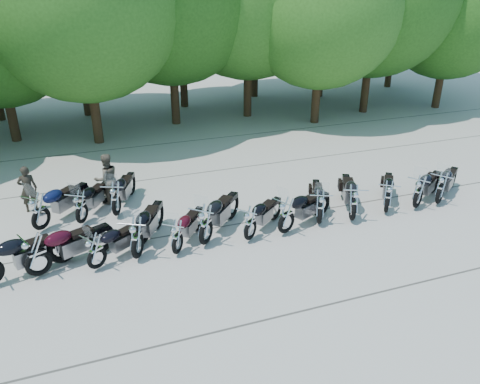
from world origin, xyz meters
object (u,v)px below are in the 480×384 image
object	(u,v)px
motorcycle_4	(177,236)
rider_1	(107,179)
motorcycle_9	(353,202)
motorcycle_12	(441,187)
motorcycle_6	(250,222)
rider_0	(28,189)
motorcycle_8	(320,206)
motorcycle_10	(388,196)
motorcycle_15	(116,198)
motorcycle_1	(37,254)
motorcycle_2	(96,250)
motorcycle_5	(206,223)
motorcycle_14	(81,206)
motorcycle_7	(287,214)
motorcycle_3	(137,237)
motorcycle_13	(40,210)
motorcycle_11	(419,191)

from	to	relation	value
motorcycle_4	rider_1	xyz separation A→B (m)	(-1.49, 4.08, 0.28)
motorcycle_9	motorcycle_12	world-z (taller)	motorcycle_9
motorcycle_6	rider_0	xyz separation A→B (m)	(-6.16, 4.26, 0.18)
motorcycle_8	motorcycle_10	xyz separation A→B (m)	(2.45, -0.06, -0.01)
motorcycle_10	motorcycle_4	bearing A→B (deg)	37.76
motorcycle_9	motorcycle_15	xyz separation A→B (m)	(-6.98, 2.84, -0.03)
motorcycle_10	motorcycle_12	distance (m)	2.07
motorcycle_1	motorcycle_2	world-z (taller)	motorcycle_1
motorcycle_5	motorcycle_9	distance (m)	4.76
motorcycle_9	motorcycle_15	distance (m)	7.54
motorcycle_10	motorcycle_14	world-z (taller)	motorcycle_10
motorcycle_4	motorcycle_10	bearing A→B (deg)	-141.68
motorcycle_5	motorcycle_8	world-z (taller)	motorcycle_5
rider_1	motorcycle_6	bearing A→B (deg)	116.96
motorcycle_4	motorcycle_8	size ratio (longest dim) A/B	0.92
motorcycle_7	motorcycle_15	size ratio (longest dim) A/B	1.02
motorcycle_3	motorcycle_9	world-z (taller)	motorcycle_3
motorcycle_13	rider_1	distance (m)	2.53
motorcycle_3	rider_1	world-z (taller)	rider_1
motorcycle_12	motorcycle_5	bearing A→B (deg)	54.15
motorcycle_7	motorcycle_10	distance (m)	3.68
motorcycle_13	motorcycle_14	bearing A→B (deg)	-135.60
motorcycle_5	motorcycle_12	xyz separation A→B (m)	(8.19, -0.10, -0.05)
motorcycle_1	motorcycle_15	xyz separation A→B (m)	(2.25, 2.77, -0.03)
motorcycle_13	motorcycle_1	bearing A→B (deg)	133.07
motorcycle_4	motorcycle_13	xyz separation A→B (m)	(-3.60, 2.71, 0.11)
motorcycle_5	motorcycle_14	size ratio (longest dim) A/B	1.14
motorcycle_12	motorcycle_4	bearing A→B (deg)	55.52
motorcycle_9	motorcycle_12	bearing A→B (deg)	-155.16
motorcycle_5	motorcycle_1	bearing A→B (deg)	43.23
motorcycle_13	motorcycle_14	size ratio (longest dim) A/B	1.11
motorcycle_1	motorcycle_14	world-z (taller)	motorcycle_1
motorcycle_1	motorcycle_8	distance (m)	8.14
rider_0	motorcycle_2	bearing A→B (deg)	111.22
motorcycle_1	rider_0	xyz separation A→B (m)	(-0.40, 4.15, 0.10)
motorcycle_12	motorcycle_13	xyz separation A→B (m)	(-12.67, 2.61, 0.04)
motorcycle_5	motorcycle_8	size ratio (longest dim) A/B	1.11
motorcycle_6	motorcycle_7	world-z (taller)	motorcycle_7
motorcycle_11	motorcycle_7	bearing A→B (deg)	58.55
motorcycle_2	motorcycle_14	bearing A→B (deg)	-28.97
motorcycle_4	rider_1	distance (m)	4.35
motorcycle_9	motorcycle_12	size ratio (longest dim) A/B	1.05
motorcycle_3	rider_0	distance (m)	5.06
motorcycle_12	motorcycle_15	distance (m)	10.78
motorcycle_2	rider_0	world-z (taller)	rider_0
motorcycle_8	motorcycle_9	xyz separation A→B (m)	(1.08, -0.16, 0.05)
rider_0	motorcycle_1	bearing A→B (deg)	93.71
motorcycle_8	motorcycle_10	bearing A→B (deg)	-157.37
motorcycle_1	motorcycle_13	size ratio (longest dim) A/B	0.99
motorcycle_6	motorcycle_14	bearing A→B (deg)	20.09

